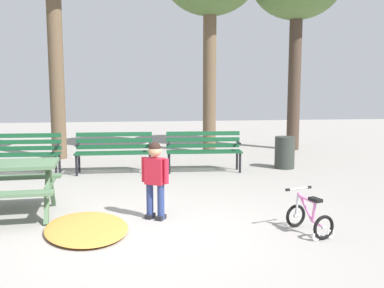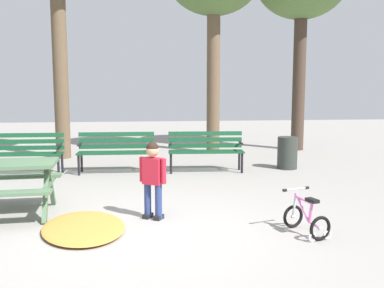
{
  "view_description": "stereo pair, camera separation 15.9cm",
  "coord_description": "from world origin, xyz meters",
  "views": [
    {
      "loc": [
        -0.07,
        -5.2,
        1.79
      ],
      "look_at": [
        0.92,
        1.97,
        0.85
      ],
      "focal_mm": 40.47,
      "sensor_mm": 36.0,
      "label": 1
    },
    {
      "loc": [
        0.09,
        -5.21,
        1.79
      ],
      "look_at": [
        0.92,
        1.97,
        0.85
      ],
      "focal_mm": 40.47,
      "sensor_mm": 36.0,
      "label": 2
    }
  ],
  "objects": [
    {
      "name": "park_bench_far_left",
      "position": [
        -2.36,
        3.99,
        0.51
      ],
      "size": [
        1.61,
        0.51,
        0.85
      ],
      "color": "#144728",
      "rests_on": "ground"
    },
    {
      "name": "child_standing",
      "position": [
        0.22,
        0.59,
        0.63
      ],
      "size": [
        0.36,
        0.27,
        1.07
      ],
      "color": "navy",
      "rests_on": "ground"
    },
    {
      "name": "trash_bin",
      "position": [
        3.29,
        3.99,
        0.36
      ],
      "size": [
        0.44,
        0.44,
        0.71
      ],
      "primitive_type": "cylinder",
      "color": "#2D332D",
      "rests_on": "ground"
    },
    {
      "name": "park_bench_left",
      "position": [
        -0.46,
        3.98,
        0.51
      ],
      "size": [
        1.61,
        0.5,
        0.85
      ],
      "color": "#144728",
      "rests_on": "ground"
    },
    {
      "name": "ground",
      "position": [
        0.0,
        0.0,
        0.0
      ],
      "size": [
        36.0,
        36.0,
        0.0
      ],
      "primitive_type": "plane",
      "color": "gray"
    },
    {
      "name": "leaf_pile",
      "position": [
        -0.67,
        0.21,
        0.04
      ],
      "size": [
        1.29,
        1.64,
        0.07
      ],
      "primitive_type": "ellipsoid",
      "rotation": [
        0.0,
        0.0,
        1.76
      ],
      "color": "#C68438",
      "rests_on": "ground"
    },
    {
      "name": "park_bench_right",
      "position": [
        1.44,
        3.9,
        0.51
      ],
      "size": [
        1.63,
        0.55,
        0.85
      ],
      "color": "#144728",
      "rests_on": "ground"
    },
    {
      "name": "kids_bicycle",
      "position": [
        2.08,
        -0.26,
        0.2
      ],
      "size": [
        0.49,
        0.62,
        0.54
      ],
      "color": "black",
      "rests_on": "ground"
    }
  ]
}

